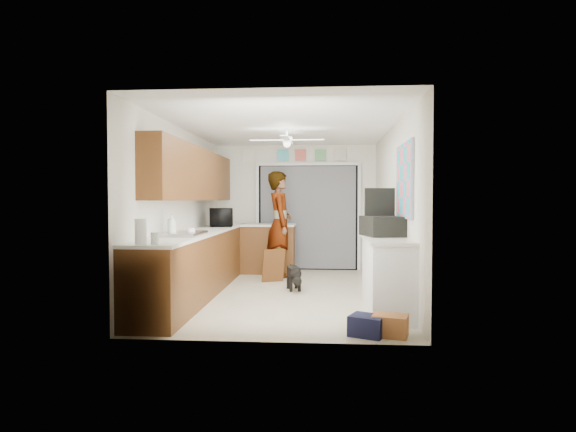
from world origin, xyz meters
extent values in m
plane|color=#BEB499|center=(0.00, 0.00, 0.00)|extent=(5.00, 5.00, 0.00)
plane|color=white|center=(0.00, 0.00, 2.50)|extent=(5.00, 5.00, 0.00)
plane|color=white|center=(0.00, 2.50, 1.25)|extent=(3.20, 0.00, 3.20)
plane|color=white|center=(0.00, -2.50, 1.25)|extent=(3.20, 0.00, 3.20)
plane|color=white|center=(-1.60, 0.00, 1.25)|extent=(0.00, 5.00, 5.00)
plane|color=white|center=(1.60, 0.00, 1.25)|extent=(0.00, 5.00, 5.00)
cube|color=brown|center=(-1.30, 0.00, 0.45)|extent=(0.60, 4.80, 0.90)
cube|color=white|center=(-1.29, 0.00, 0.92)|extent=(0.62, 4.80, 0.04)
cube|color=brown|center=(-1.44, 0.20, 1.80)|extent=(0.32, 4.00, 0.80)
cube|color=silver|center=(-1.29, -1.00, 0.95)|extent=(0.50, 0.76, 0.06)
cylinder|color=silver|center=(-1.48, -1.00, 1.05)|extent=(0.03, 0.03, 0.22)
cube|color=brown|center=(-0.50, 2.00, 0.45)|extent=(1.00, 0.60, 0.90)
cube|color=white|center=(-0.50, 2.00, 0.92)|extent=(1.04, 0.64, 0.04)
cube|color=black|center=(0.25, 2.47, 1.05)|extent=(2.00, 0.06, 2.10)
cube|color=slate|center=(0.25, 2.43, 1.05)|extent=(1.90, 0.03, 2.05)
cube|color=white|center=(-0.77, 2.44, 1.05)|extent=(0.06, 0.04, 2.10)
cube|color=white|center=(1.27, 2.44, 1.05)|extent=(0.06, 0.04, 2.10)
cube|color=white|center=(0.25, 2.44, 2.12)|extent=(2.10, 0.04, 0.06)
cube|color=#51CAD9|center=(-0.25, 2.47, 2.30)|extent=(0.22, 0.02, 0.22)
cube|color=#D65B50|center=(0.10, 2.47, 2.30)|extent=(0.22, 0.02, 0.22)
cube|color=#62AC6D|center=(0.50, 2.47, 2.30)|extent=(0.22, 0.02, 0.22)
cube|color=beige|center=(0.90, 2.47, 2.30)|extent=(0.22, 0.02, 0.22)
cube|color=silver|center=(-0.95, 2.47, 2.30)|extent=(0.22, 0.02, 0.26)
cube|color=white|center=(1.35, -1.20, 0.45)|extent=(0.50, 1.40, 0.90)
cube|color=white|center=(1.34, -1.20, 0.92)|extent=(0.54, 1.44, 0.04)
cube|color=#F35978|center=(1.58, -1.00, 1.65)|extent=(0.03, 1.15, 0.95)
cube|color=white|center=(0.00, 0.20, 2.32)|extent=(1.14, 1.14, 0.24)
imported|color=black|center=(-1.23, 1.10, 1.10)|extent=(0.52, 0.65, 0.32)
imported|color=silver|center=(-1.40, -1.09, 1.09)|extent=(0.15, 0.15, 0.29)
imported|color=white|center=(-1.20, -0.90, 0.99)|extent=(0.15, 0.15, 0.09)
cylinder|color=silver|center=(-1.21, -2.25, 1.00)|extent=(0.10, 0.10, 0.13)
cylinder|color=white|center=(-1.37, -2.25, 1.08)|extent=(0.15, 0.15, 0.27)
cube|color=black|center=(1.32, -0.90, 1.07)|extent=(0.56, 0.68, 0.25)
cube|color=yellow|center=(1.32, -0.90, 0.96)|extent=(0.56, 0.66, 0.02)
cube|color=black|center=(1.32, -0.61, 1.32)|extent=(0.42, 0.12, 0.50)
cube|color=#C36C3D|center=(1.25, -2.20, 0.11)|extent=(0.41, 0.35, 0.22)
cube|color=#141633|center=(1.02, -2.20, 0.11)|extent=(0.43, 0.40, 0.21)
cube|color=brown|center=(-0.29, 0.92, 0.29)|extent=(0.41, 0.29, 0.57)
imported|color=white|center=(-0.23, 1.55, 0.96)|extent=(0.57, 0.76, 1.92)
cube|color=black|center=(0.10, 0.24, 0.20)|extent=(0.34, 0.56, 0.41)
camera|label=1|loc=(0.56, -7.19, 1.42)|focal=30.00mm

